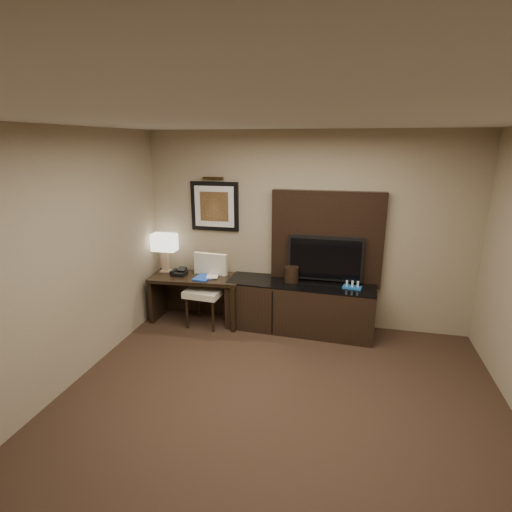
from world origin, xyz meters
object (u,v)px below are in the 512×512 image
(desk_chair, at_px, (205,291))
(desk_phone, at_px, (179,272))
(desk, at_px, (197,299))
(credenza, at_px, (300,307))
(ice_bucket, at_px, (292,274))
(table_lamp, at_px, (165,252))
(tv, at_px, (325,258))
(minibar_tray, at_px, (352,285))

(desk_chair, height_order, desk_phone, desk_chair)
(desk, bearing_deg, credenza, -2.06)
(desk, distance_m, ice_bucket, 1.44)
(table_lamp, bearing_deg, ice_bucket, -0.76)
(desk_chair, bearing_deg, ice_bucket, 12.18)
(table_lamp, bearing_deg, desk, -12.12)
(tv, xyz_separation_m, desk_chair, (-1.64, -0.27, -0.51))
(tv, height_order, table_lamp, tv)
(desk, relative_size, credenza, 0.64)
(table_lamp, height_order, ice_bucket, table_lamp)
(credenza, bearing_deg, tv, 27.07)
(desk, height_order, credenza, same)
(credenza, bearing_deg, table_lamp, -178.95)
(desk_phone, bearing_deg, desk_chair, -9.01)
(tv, relative_size, desk_phone, 4.91)
(ice_bucket, bearing_deg, credenza, -15.37)
(desk, height_order, desk_chair, desk_chair)
(desk_chair, relative_size, minibar_tray, 4.30)
(desk, relative_size, desk_phone, 6.33)
(desk, height_order, table_lamp, table_lamp)
(desk, xyz_separation_m, minibar_tray, (2.18, 0.01, 0.39))
(desk_chair, bearing_deg, credenza, 9.94)
(desk, bearing_deg, table_lamp, 163.89)
(desk, relative_size, tv, 1.29)
(tv, distance_m, ice_bucket, 0.50)
(table_lamp, bearing_deg, credenza, -1.72)
(table_lamp, bearing_deg, desk_chair, -16.01)
(table_lamp, height_order, desk_phone, table_lamp)
(tv, relative_size, ice_bucket, 4.68)
(desk, distance_m, credenza, 1.49)
(desk, distance_m, minibar_tray, 2.21)
(tv, distance_m, desk_chair, 1.74)
(tv, distance_m, minibar_tray, 0.51)
(minibar_tray, bearing_deg, desk_chair, -177.30)
(tv, bearing_deg, desk_phone, -174.53)
(table_lamp, bearing_deg, desk_phone, -24.09)
(desk_chair, xyz_separation_m, minibar_tray, (2.01, 0.10, 0.22))
(desk_phone, distance_m, minibar_tray, 2.43)
(table_lamp, relative_size, ice_bucket, 2.78)
(desk, height_order, ice_bucket, ice_bucket)
(minibar_tray, bearing_deg, desk, -179.68)
(desk_phone, bearing_deg, table_lamp, 157.44)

